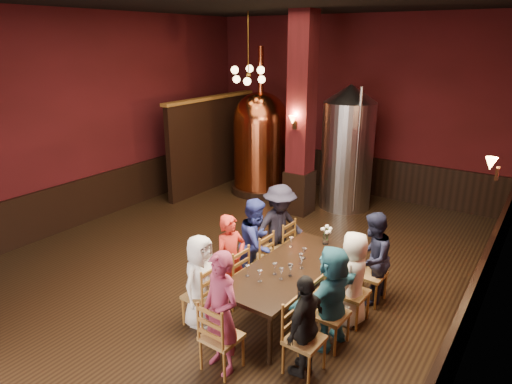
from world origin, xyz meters
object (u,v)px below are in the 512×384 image
Objects in this scene: rose_vase at (326,232)px; steel_vessel at (347,148)px; person_1 at (231,260)px; dining_table at (290,270)px; copper_kettle at (261,141)px; person_2 at (256,243)px; person_0 at (201,281)px.

steel_vessel is at bearing 108.61° from rose_vase.
dining_table is at bearing -55.93° from person_1.
copper_kettle reaches higher than dining_table.
person_2 is at bearing 158.78° from dining_table.
person_0 is at bearing -64.62° from copper_kettle.
rose_vase is (3.59, -3.54, -0.40)m from copper_kettle.
copper_kettle is at bearing -176.30° from steel_vessel.
steel_vessel is at bearing -7.33° from person_2.
person_1 reaches higher than dining_table.
rose_vase is (0.93, 0.63, 0.20)m from person_2.
person_2 is 1.14m from rose_vase.
person_1 is at bearing -158.78° from dining_table.
rose_vase is at bearing -29.98° from person_0.
copper_kettle is at bearing 135.41° from rose_vase.
person_2 reaches higher than person_0.
rose_vase is (0.95, 1.29, 0.23)m from person_1.
dining_table is 1.68× the size of person_1.
steel_vessel reaches higher than rose_vase.
copper_kettle reaches higher than person_1.
dining_table is 1.04m from rose_vase.
person_2 is at bearing -145.71° from rose_vase.
person_2 is (0.03, 0.66, 0.03)m from person_1.
dining_table is 1.60× the size of person_2.
person_1 is at bearing 166.03° from person_2.
copper_kettle is at bearing 21.04° from person_2.
person_1 is 1.62m from rose_vase.
rose_vase is at bearing -44.59° from copper_kettle.
dining_table is 0.83× the size of steel_vessel.
dining_table is at bearing -52.35° from copper_kettle.
person_1 is 5.05m from steel_vessel.
copper_kettle reaches higher than rose_vase.
person_2 is at bearing -85.79° from steel_vessel.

